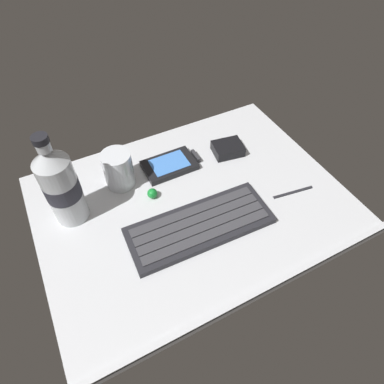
{
  "coord_description": "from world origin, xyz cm",
  "views": [
    {
      "loc": [
        -20.53,
        -39.86,
        54.97
      ],
      "look_at": [
        0.0,
        0.0,
        3.0
      ],
      "focal_mm": 30.98,
      "sensor_mm": 36.0,
      "label": 1
    }
  ],
  "objects_px": {
    "juice_cup": "(119,171)",
    "stylus_pen": "(293,191)",
    "handheld_device": "(172,164)",
    "charger_block": "(228,149)",
    "keyboard": "(200,225)",
    "water_bottle": "(61,186)",
    "trackball_mouse": "(152,193)"
  },
  "relations": [
    {
      "from": "handheld_device",
      "to": "stylus_pen",
      "type": "xyz_separation_m",
      "value": [
        0.2,
        -0.19,
        -0.0
      ]
    },
    {
      "from": "water_bottle",
      "to": "stylus_pen",
      "type": "distance_m",
      "value": 0.48
    },
    {
      "from": "handheld_device",
      "to": "trackball_mouse",
      "type": "relative_size",
      "value": 5.82
    },
    {
      "from": "handheld_device",
      "to": "trackball_mouse",
      "type": "xyz_separation_m",
      "value": [
        -0.08,
        -0.06,
        0.0
      ]
    },
    {
      "from": "juice_cup",
      "to": "stylus_pen",
      "type": "height_order",
      "value": "juice_cup"
    },
    {
      "from": "keyboard",
      "to": "trackball_mouse",
      "type": "xyz_separation_m",
      "value": [
        -0.05,
        0.12,
        0.0
      ]
    },
    {
      "from": "trackball_mouse",
      "to": "stylus_pen",
      "type": "bearing_deg",
      "value": -25.0
    },
    {
      "from": "charger_block",
      "to": "trackball_mouse",
      "type": "xyz_separation_m",
      "value": [
        -0.22,
        -0.05,
        -0.0
      ]
    },
    {
      "from": "handheld_device",
      "to": "water_bottle",
      "type": "xyz_separation_m",
      "value": [
        -0.24,
        -0.03,
        0.08
      ]
    },
    {
      "from": "juice_cup",
      "to": "charger_block",
      "type": "xyz_separation_m",
      "value": [
        0.26,
        -0.02,
        -0.03
      ]
    },
    {
      "from": "water_bottle",
      "to": "handheld_device",
      "type": "bearing_deg",
      "value": 8.23
    },
    {
      "from": "water_bottle",
      "to": "keyboard",
      "type": "bearing_deg",
      "value": -34.35
    },
    {
      "from": "handheld_device",
      "to": "charger_block",
      "type": "height_order",
      "value": "charger_block"
    },
    {
      "from": "handheld_device",
      "to": "keyboard",
      "type": "bearing_deg",
      "value": -97.52
    },
    {
      "from": "keyboard",
      "to": "handheld_device",
      "type": "bearing_deg",
      "value": 82.48
    },
    {
      "from": "keyboard",
      "to": "charger_block",
      "type": "xyz_separation_m",
      "value": [
        0.17,
        0.17,
        0.0
      ]
    },
    {
      "from": "juice_cup",
      "to": "handheld_device",
      "type": "bearing_deg",
      "value": -2.32
    },
    {
      "from": "handheld_device",
      "to": "juice_cup",
      "type": "distance_m",
      "value": 0.13
    },
    {
      "from": "keyboard",
      "to": "charger_block",
      "type": "height_order",
      "value": "charger_block"
    },
    {
      "from": "juice_cup",
      "to": "keyboard",
      "type": "bearing_deg",
      "value": -62.26
    },
    {
      "from": "water_bottle",
      "to": "trackball_mouse",
      "type": "relative_size",
      "value": 9.45
    },
    {
      "from": "handheld_device",
      "to": "trackball_mouse",
      "type": "bearing_deg",
      "value": -139.69
    },
    {
      "from": "keyboard",
      "to": "water_bottle",
      "type": "relative_size",
      "value": 1.41
    },
    {
      "from": "water_bottle",
      "to": "stylus_pen",
      "type": "bearing_deg",
      "value": -19.86
    },
    {
      "from": "keyboard",
      "to": "trackball_mouse",
      "type": "bearing_deg",
      "value": 113.96
    },
    {
      "from": "water_bottle",
      "to": "trackball_mouse",
      "type": "bearing_deg",
      "value": -10.4
    },
    {
      "from": "charger_block",
      "to": "stylus_pen",
      "type": "bearing_deg",
      "value": -71.31
    },
    {
      "from": "charger_block",
      "to": "trackball_mouse",
      "type": "distance_m",
      "value": 0.22
    },
    {
      "from": "juice_cup",
      "to": "water_bottle",
      "type": "relative_size",
      "value": 0.41
    },
    {
      "from": "water_bottle",
      "to": "charger_block",
      "type": "relative_size",
      "value": 2.97
    },
    {
      "from": "keyboard",
      "to": "trackball_mouse",
      "type": "relative_size",
      "value": 13.36
    },
    {
      "from": "handheld_device",
      "to": "stylus_pen",
      "type": "bearing_deg",
      "value": -44.05
    }
  ]
}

